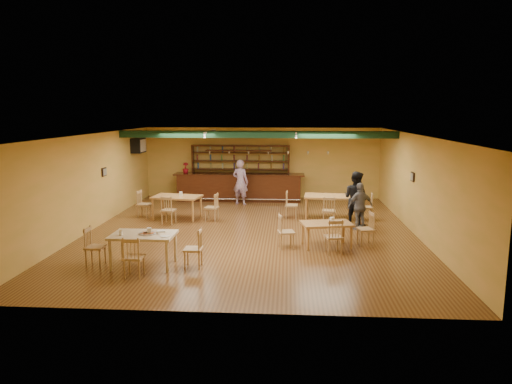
# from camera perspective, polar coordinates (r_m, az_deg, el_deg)

# --- Properties ---
(floor) EXTENTS (12.00, 12.00, 0.00)m
(floor) POSITION_cam_1_polar(r_m,az_deg,el_deg) (14.76, -0.64, -4.79)
(floor) COLOR #573418
(floor) RESTS_ON ground
(ceiling_beam) EXTENTS (10.00, 0.30, 0.25)m
(ceiling_beam) POSITION_cam_1_polar(r_m,az_deg,el_deg) (17.10, 0.09, 6.95)
(ceiling_beam) COLOR black
(ceiling_beam) RESTS_ON ceiling
(track_rail_left) EXTENTS (0.05, 2.50, 0.05)m
(track_rail_left) POSITION_cam_1_polar(r_m,az_deg,el_deg) (17.91, -5.58, 7.25)
(track_rail_left) COLOR silver
(track_rail_left) RESTS_ON ceiling
(track_rail_right) EXTENTS (0.05, 2.50, 0.05)m
(track_rail_right) POSITION_cam_1_polar(r_m,az_deg,el_deg) (17.66, 4.79, 7.23)
(track_rail_right) COLOR silver
(track_rail_right) RESTS_ON ceiling
(ac_unit) EXTENTS (0.34, 0.70, 0.48)m
(ac_unit) POSITION_cam_1_polar(r_m,az_deg,el_deg) (19.43, -13.96, 5.46)
(ac_unit) COLOR silver
(ac_unit) RESTS_ON wall_left
(picture_left) EXTENTS (0.04, 0.34, 0.28)m
(picture_left) POSITION_cam_1_polar(r_m,az_deg,el_deg) (16.55, -17.80, 2.32)
(picture_left) COLOR black
(picture_left) RESTS_ON wall_left
(picture_right) EXTENTS (0.04, 0.34, 0.28)m
(picture_right) POSITION_cam_1_polar(r_m,az_deg,el_deg) (15.37, 18.32, 1.75)
(picture_right) COLOR black
(picture_right) RESTS_ON wall_right
(bar_counter) EXTENTS (5.39, 0.85, 1.13)m
(bar_counter) POSITION_cam_1_polar(r_m,az_deg,el_deg) (19.75, -2.04, 0.59)
(bar_counter) COLOR #38160B
(bar_counter) RESTS_ON ground
(back_bar_hutch) EXTENTS (4.17, 0.40, 2.28)m
(back_bar_hutch) POSITION_cam_1_polar(r_m,az_deg,el_deg) (20.29, -1.87, 2.48)
(back_bar_hutch) COLOR #38160B
(back_bar_hutch) RESTS_ON ground
(poinsettia) EXTENTS (0.32, 0.32, 0.45)m
(poinsettia) POSITION_cam_1_polar(r_m,az_deg,el_deg) (20.00, -8.47, 2.89)
(poinsettia) COLOR maroon
(poinsettia) RESTS_ON bar_counter
(dining_table_a) EXTENTS (1.74, 1.21, 0.80)m
(dining_table_a) POSITION_cam_1_polar(r_m,az_deg,el_deg) (16.65, -9.46, -1.83)
(dining_table_a) COLOR #A36F3A
(dining_table_a) RESTS_ON ground
(dining_table_b) EXTENTS (1.73, 1.11, 0.83)m
(dining_table_b) POSITION_cam_1_polar(r_m,az_deg,el_deg) (16.56, 8.72, -1.83)
(dining_table_b) COLOR #A36F3A
(dining_table_b) RESTS_ON ground
(dining_table_d) EXTENTS (1.49, 1.07, 0.68)m
(dining_table_d) POSITION_cam_1_polar(r_m,az_deg,el_deg) (13.24, 8.46, -5.09)
(dining_table_d) COLOR #A36F3A
(dining_table_d) RESTS_ON ground
(near_table) EXTENTS (1.51, 0.97, 0.81)m
(near_table) POSITION_cam_1_polar(r_m,az_deg,el_deg) (11.78, -13.34, -6.81)
(near_table) COLOR #CDBA89
(near_table) RESTS_ON ground
(pizza_tray) EXTENTS (0.46, 0.46, 0.01)m
(pizza_tray) POSITION_cam_1_polar(r_m,az_deg,el_deg) (11.64, -12.91, -4.90)
(pizza_tray) COLOR silver
(pizza_tray) RESTS_ON near_table
(parmesan_shaker) EXTENTS (0.07, 0.07, 0.11)m
(parmesan_shaker) POSITION_cam_1_polar(r_m,az_deg,el_deg) (11.66, -15.94, -4.76)
(parmesan_shaker) COLOR #EAE5C6
(parmesan_shaker) RESTS_ON near_table
(napkin_stack) EXTENTS (0.24, 0.21, 0.03)m
(napkin_stack) POSITION_cam_1_polar(r_m,az_deg,el_deg) (11.76, -11.36, -4.65)
(napkin_stack) COLOR white
(napkin_stack) RESTS_ON near_table
(pizza_server) EXTENTS (0.30, 0.27, 0.00)m
(pizza_server) POSITION_cam_1_polar(r_m,az_deg,el_deg) (11.64, -12.08, -4.82)
(pizza_server) COLOR silver
(pizza_server) RESTS_ON pizza_tray
(side_plate) EXTENTS (0.22, 0.22, 0.01)m
(side_plate) POSITION_cam_1_polar(r_m,az_deg,el_deg) (11.31, -10.87, -5.26)
(side_plate) COLOR white
(side_plate) RESTS_ON near_table
(patron_bar) EXTENTS (0.76, 0.62, 1.80)m
(patron_bar) POSITION_cam_1_polar(r_m,az_deg,el_deg) (18.88, -1.89, 1.20)
(patron_bar) COLOR #7B4698
(patron_bar) RESTS_ON ground
(patron_right_a) EXTENTS (1.09, 1.08, 1.78)m
(patron_right_a) POSITION_cam_1_polar(r_m,az_deg,el_deg) (15.78, 11.90, -0.75)
(patron_right_a) COLOR black
(patron_right_a) RESTS_ON ground
(patron_right_b) EXTENTS (0.95, 0.68, 1.50)m
(patron_right_b) POSITION_cam_1_polar(r_m,az_deg,el_deg) (15.22, 12.42, -1.69)
(patron_right_b) COLOR slate
(patron_right_b) RESTS_ON ground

